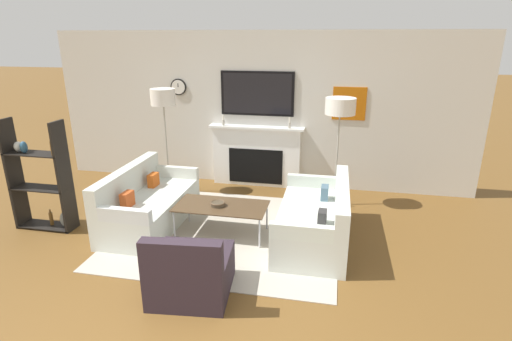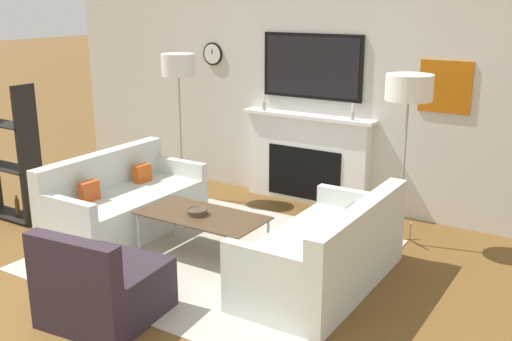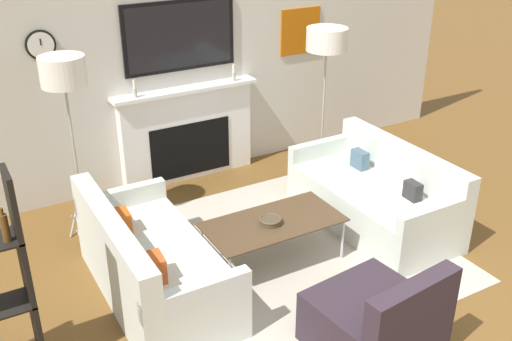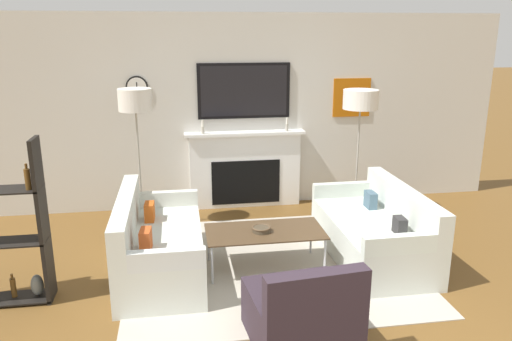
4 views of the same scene
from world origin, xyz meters
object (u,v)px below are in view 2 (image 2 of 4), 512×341
object	(u,v)px
floor_lamp_right	(409,90)
decorative_bowl	(197,211)
couch_left	(124,205)
shelf_unit	(7,157)
coffee_table	(202,217)
floor_lamp_left	(178,67)
armchair	(102,288)
couch_right	(326,255)

from	to	relation	value
floor_lamp_right	decorative_bowl	bearing A→B (deg)	-138.11
couch_left	decorative_bowl	bearing A→B (deg)	-5.92
couch_left	shelf_unit	bearing A→B (deg)	-164.51
coffee_table	shelf_unit	world-z (taller)	shelf_unit
floor_lamp_right	shelf_unit	distance (m)	4.40
couch_left	floor_lamp_left	xyz separation A→B (m)	(-0.22, 1.27, 1.34)
floor_lamp_left	armchair	bearing A→B (deg)	-62.52
floor_lamp_left	shelf_unit	bearing A→B (deg)	-124.88
couch_left	couch_right	xyz separation A→B (m)	(2.39, 0.00, -0.01)
couch_left	floor_lamp_right	size ratio (longest dim) A/B	1.02
armchair	coffee_table	xyz separation A→B (m)	(-0.06, 1.36, 0.15)
decorative_bowl	shelf_unit	bearing A→B (deg)	-173.79
floor_lamp_right	armchair	bearing A→B (deg)	-117.81
armchair	floor_lamp_left	bearing A→B (deg)	117.48
coffee_table	floor_lamp_right	world-z (taller)	floor_lamp_right
couch_left	floor_lamp_left	bearing A→B (deg)	100.02
armchair	floor_lamp_left	world-z (taller)	floor_lamp_left
decorative_bowl	floor_lamp_left	distance (m)	2.23
couch_left	armchair	bearing A→B (deg)	-50.65
couch_left	shelf_unit	xyz separation A→B (m)	(-1.37, -0.38, 0.43)
couch_right	floor_lamp_left	bearing A→B (deg)	154.21
decorative_bowl	floor_lamp_right	distance (m)	2.35
coffee_table	shelf_unit	size ratio (longest dim) A/B	0.79
couch_right	coffee_table	bearing A→B (deg)	-175.89
couch_right	floor_lamp_left	xyz separation A→B (m)	(-2.62, 1.26, 1.35)
armchair	couch_left	bearing A→B (deg)	129.35
coffee_table	couch_left	bearing A→B (deg)	175.42
decorative_bowl	floor_lamp_left	bearing A→B (deg)	133.51
shelf_unit	floor_lamp_right	bearing A→B (deg)	22.40
couch_left	couch_right	size ratio (longest dim) A/B	0.99
floor_lamp_left	shelf_unit	distance (m)	2.20
decorative_bowl	armchair	bearing A→B (deg)	-85.56
shelf_unit	decorative_bowl	bearing A→B (deg)	6.21
armchair	couch_right	bearing A→B (deg)	50.26
couch_right	floor_lamp_left	world-z (taller)	floor_lamp_left
coffee_table	shelf_unit	distance (m)	2.53
decorative_bowl	floor_lamp_right	size ratio (longest dim) A/B	0.12
couch_left	armchair	world-z (taller)	couch_left
couch_right	floor_lamp_right	size ratio (longest dim) A/B	1.03
armchair	shelf_unit	world-z (taller)	shelf_unit
couch_right	armchair	size ratio (longest dim) A/B	2.03
armchair	decorative_bowl	world-z (taller)	armchair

